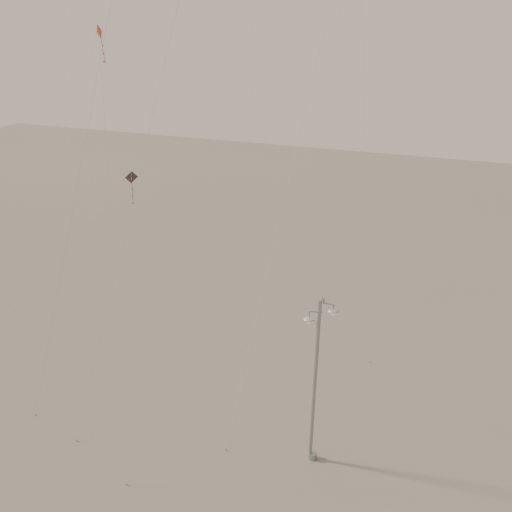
% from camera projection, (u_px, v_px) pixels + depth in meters
% --- Properties ---
extents(street_lamp, '(1.60, 0.68, 8.59)m').
position_uv_depth(street_lamp, '(316.00, 376.00, 33.28)').
color(street_lamp, '#989BA0').
rests_on(street_lamp, ground).
extents(kite_1, '(6.86, 3.08, 25.40)m').
position_uv_depth(kite_1, '(172.00, 33.00, 29.40)').
color(kite_1, '#332B2A').
rests_on(kite_1, ground).
extents(kite_3, '(4.96, 7.25, 20.05)m').
position_uv_depth(kite_3, '(106.00, 146.00, 33.77)').
color(kite_3, maroon).
rests_on(kite_3, ground).
extents(kite_6, '(9.45, 7.31, 12.44)m').
position_uv_depth(kite_6, '(90.00, 226.00, 39.00)').
color(kite_6, '#332B2A').
rests_on(kite_6, ground).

